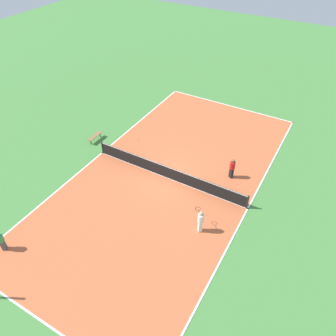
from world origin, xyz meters
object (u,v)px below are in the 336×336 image
(player_near_white, at_px, (201,220))
(tennis_net, at_px, (168,172))
(bench, at_px, (95,136))
(player_coach_red, at_px, (232,167))
(tennis_ball_near_net, at_px, (138,139))
(player_far_green, at_px, (1,240))
(tennis_ball_midcourt, at_px, (180,121))

(player_near_white, bearing_deg, tennis_net, 9.73)
(bench, relative_size, player_near_white, 0.91)
(player_coach_red, relative_size, tennis_ball_near_net, 22.34)
(tennis_net, relative_size, bench, 7.90)
(player_far_green, bearing_deg, tennis_ball_near_net, -39.16)
(player_coach_red, bearing_deg, player_far_green, -96.37)
(player_near_white, bearing_deg, player_far_green, 84.52)
(tennis_net, relative_size, player_near_white, 7.18)
(tennis_net, relative_size, player_coach_red, 7.40)
(player_coach_red, bearing_deg, bench, -143.87)
(tennis_net, bearing_deg, bench, -8.12)
(player_far_green, relative_size, player_near_white, 0.87)
(bench, distance_m, player_near_white, 11.67)
(player_far_green, height_order, player_near_white, player_near_white)
(player_coach_red, xyz_separation_m, tennis_ball_midcourt, (6.35, -4.55, -0.82))
(player_coach_red, bearing_deg, tennis_ball_near_net, -154.11)
(tennis_net, height_order, player_far_green, player_far_green)
(player_near_white, xyz_separation_m, tennis_ball_midcourt, (6.50, -9.77, -0.86))
(player_far_green, relative_size, tennis_ball_near_net, 20.10)
(tennis_ball_midcourt, bearing_deg, player_near_white, 123.63)
(player_near_white, height_order, tennis_ball_midcourt, player_near_white)
(bench, bearing_deg, tennis_net, 81.88)
(tennis_ball_near_net, relative_size, tennis_ball_midcourt, 1.00)
(player_coach_red, distance_m, tennis_ball_near_net, 8.01)
(tennis_net, distance_m, player_coach_red, 4.30)
(tennis_net, distance_m, tennis_ball_near_net, 5.11)
(player_near_white, bearing_deg, bench, 27.77)
(player_far_green, xyz_separation_m, tennis_ball_near_net, (-0.58, -12.20, -0.73))
(player_near_white, height_order, tennis_ball_near_net, player_near_white)
(player_far_green, height_order, player_coach_red, player_coach_red)
(bench, height_order, tennis_ball_midcourt, bench)
(tennis_ball_midcourt, bearing_deg, player_far_green, 82.34)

